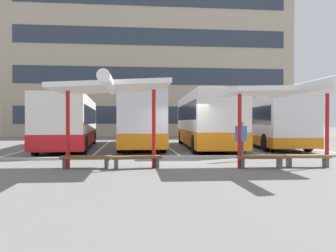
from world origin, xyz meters
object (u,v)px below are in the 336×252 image
(coach_bus_3, at_px, (267,122))
(bench_1, at_px, (137,159))
(waiting_passenger_0, at_px, (241,138))
(waiting_shelter_1, at_px, (287,92))
(waiting_shelter_0, at_px, (111,88))
(bench_2, at_px, (261,159))
(coach_bus_0, at_px, (70,123))
(coach_bus_2, at_px, (205,121))
(bench_3, at_px, (307,158))
(bench_0, at_px, (86,159))
(coach_bus_1, at_px, (139,121))

(coach_bus_3, bearing_deg, bench_1, -132.10)
(bench_1, height_order, waiting_passenger_0, waiting_passenger_0)
(waiting_shelter_1, xyz_separation_m, waiting_passenger_0, (-0.94, 2.35, -1.71))
(waiting_shelter_0, bearing_deg, coach_bus_3, 45.42)
(bench_2, relative_size, waiting_passenger_0, 0.98)
(coach_bus_0, bearing_deg, coach_bus_3, 0.13)
(coach_bus_0, bearing_deg, coach_bus_2, -2.49)
(coach_bus_2, height_order, bench_3, coach_bus_2)
(waiting_shelter_0, xyz_separation_m, waiting_shelter_1, (6.23, -0.46, -0.13))
(bench_1, bearing_deg, waiting_shelter_0, -172.95)
(bench_2, xyz_separation_m, waiting_passenger_0, (-0.04, 2.16, 0.67))
(coach_bus_3, xyz_separation_m, bench_1, (-8.70, -9.63, -1.29))
(coach_bus_3, height_order, waiting_shelter_1, coach_bus_3)
(waiting_passenger_0, bearing_deg, coach_bus_3, 61.28)
(bench_0, height_order, bench_2, same)
(waiting_shelter_1, bearing_deg, bench_2, 168.25)
(coach_bus_1, relative_size, waiting_shelter_0, 2.56)
(coach_bus_3, distance_m, waiting_passenger_0, 8.97)
(coach_bus_1, relative_size, bench_3, 7.44)
(coach_bus_0, relative_size, coach_bus_2, 1.01)
(coach_bus_2, distance_m, bench_2, 9.70)
(bench_3, relative_size, waiting_passenger_0, 0.97)
(bench_0, distance_m, bench_1, 1.81)
(bench_1, height_order, bench_3, same)
(coach_bus_0, bearing_deg, bench_3, -43.95)
(bench_0, xyz_separation_m, waiting_shelter_1, (7.13, -0.77, 2.38))
(coach_bus_3, relative_size, waiting_shelter_0, 2.16)
(coach_bus_3, xyz_separation_m, waiting_passenger_0, (-4.30, -7.85, -0.62))
(coach_bus_3, distance_m, waiting_shelter_1, 10.79)
(coach_bus_2, relative_size, coach_bus_3, 1.10)
(coach_bus_2, distance_m, waiting_shelter_1, 9.89)
(coach_bus_2, distance_m, waiting_passenger_0, 7.48)
(waiting_shelter_1, bearing_deg, waiting_passenger_0, 111.77)
(bench_3, bearing_deg, coach_bus_0, 136.05)
(waiting_shelter_0, xyz_separation_m, bench_1, (0.90, 0.11, -2.51))
(bench_3, bearing_deg, bench_2, -177.13)
(coach_bus_0, xyz_separation_m, waiting_shelter_1, (9.36, -10.17, 1.14))
(waiting_shelter_0, height_order, waiting_passenger_0, waiting_shelter_0)
(bench_1, relative_size, bench_2, 1.07)
(coach_bus_3, relative_size, bench_1, 5.85)
(bench_3, height_order, waiting_passenger_0, waiting_passenger_0)
(coach_bus_3, xyz_separation_m, bench_3, (-2.46, -9.92, -1.29))
(bench_3, distance_m, waiting_passenger_0, 2.85)
(coach_bus_2, bearing_deg, coach_bus_3, 5.38)
(waiting_shelter_0, height_order, bench_2, waiting_shelter_0)
(coach_bus_0, height_order, bench_3, coach_bus_0)
(coach_bus_0, xyz_separation_m, bench_2, (8.46, -9.98, -1.24))
(coach_bus_0, xyz_separation_m, coach_bus_3, (12.72, 0.03, 0.05))
(coach_bus_0, xyz_separation_m, bench_1, (4.02, -9.60, -1.24))
(waiting_shelter_0, bearing_deg, coach_bus_2, 60.12)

